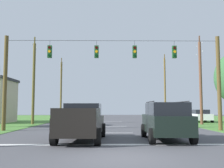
% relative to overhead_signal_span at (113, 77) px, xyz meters
% --- Properties ---
extents(ground_plane, '(120.00, 120.00, 0.00)m').
position_rel_overhead_signal_span_xyz_m(ground_plane, '(0.14, -11.07, -4.10)').
color(ground_plane, '#47474C').
extents(stop_bar_stripe, '(14.14, 0.45, 0.01)m').
position_rel_overhead_signal_span_xyz_m(stop_bar_stripe, '(0.14, -7.64, -4.10)').
color(stop_bar_stripe, white).
rests_on(stop_bar_stripe, ground).
extents(lane_dash_0, '(2.50, 0.15, 0.01)m').
position_rel_overhead_signal_span_xyz_m(lane_dash_0, '(0.14, -1.64, -4.10)').
color(lane_dash_0, white).
rests_on(lane_dash_0, ground).
extents(lane_dash_1, '(2.50, 0.15, 0.01)m').
position_rel_overhead_signal_span_xyz_m(lane_dash_1, '(0.14, 5.05, -4.10)').
color(lane_dash_1, white).
rests_on(lane_dash_1, ground).
extents(lane_dash_2, '(2.50, 0.15, 0.01)m').
position_rel_overhead_signal_span_xyz_m(lane_dash_2, '(0.14, 13.74, -4.10)').
color(lane_dash_2, white).
rests_on(lane_dash_2, ground).
extents(overhead_signal_span, '(16.63, 0.31, 7.25)m').
position_rel_overhead_signal_span_xyz_m(overhead_signal_span, '(0.00, 0.00, 0.00)').
color(overhead_signal_span, brown).
rests_on(overhead_signal_span, ground).
extents(pickup_truck, '(2.46, 5.48, 1.95)m').
position_rel_overhead_signal_span_xyz_m(pickup_truck, '(-1.73, -6.02, -3.14)').
color(pickup_truck, black).
rests_on(pickup_truck, ground).
extents(suv_black, '(2.25, 4.82, 2.05)m').
position_rel_overhead_signal_span_xyz_m(suv_black, '(2.73, -6.00, -3.04)').
color(suv_black, black).
rests_on(suv_black, ground).
extents(distant_car_crossing_white, '(2.30, 4.44, 1.52)m').
position_rel_overhead_signal_span_xyz_m(distant_car_crossing_white, '(10.86, 12.19, -3.32)').
color(distant_car_crossing_white, silver).
rests_on(distant_car_crossing_white, ground).
extents(distant_car_oncoming, '(2.22, 4.40, 1.52)m').
position_rel_overhead_signal_span_xyz_m(distant_car_oncoming, '(-4.45, 16.10, -3.32)').
color(distant_car_oncoming, slate).
rests_on(distant_car_oncoming, ground).
extents(utility_pole_mid_right, '(0.30, 1.93, 9.36)m').
position_rel_overhead_signal_span_xyz_m(utility_pole_mid_right, '(9.31, 7.45, 0.52)').
color(utility_pole_mid_right, brown).
rests_on(utility_pole_mid_right, ground).
extents(utility_pole_far_right, '(0.28, 1.94, 10.80)m').
position_rel_overhead_signal_span_xyz_m(utility_pole_far_right, '(9.16, 24.49, 1.33)').
color(utility_pole_far_right, brown).
rests_on(utility_pole_far_right, ground).
extents(utility_pole_mid_left, '(0.29, 1.87, 9.32)m').
position_rel_overhead_signal_span_xyz_m(utility_pole_mid_left, '(-8.25, 7.98, 0.37)').
color(utility_pole_mid_left, brown).
rests_on(utility_pole_mid_left, ground).
extents(utility_pole_far_left, '(0.30, 1.90, 10.26)m').
position_rel_overhead_signal_span_xyz_m(utility_pole_far_left, '(-8.37, 24.98, 0.95)').
color(utility_pole_far_left, brown).
rests_on(utility_pole_far_left, ground).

